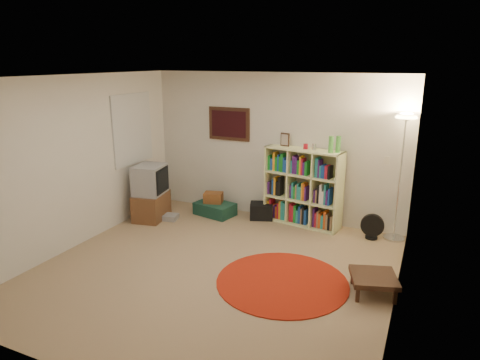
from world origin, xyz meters
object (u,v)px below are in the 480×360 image
object	(u,v)px
floor_lamp	(405,136)
floor_fan	(372,227)
tv_stand	(151,193)
suitcase	(215,209)
bookshelf	(302,188)
side_table	(374,278)

from	to	relation	value
floor_lamp	floor_fan	distance (m)	1.47
floor_lamp	tv_stand	xyz separation A→B (m)	(-3.96, -0.82, -1.16)
floor_fan	tv_stand	bearing A→B (deg)	-176.27
floor_lamp	tv_stand	bearing A→B (deg)	-168.27
suitcase	floor_lamp	bearing A→B (deg)	15.33
bookshelf	floor_fan	bearing A→B (deg)	1.12
floor_lamp	suitcase	xyz separation A→B (m)	(-3.04, -0.19, -1.52)
bookshelf	floor_lamp	size ratio (longest dim) A/B	0.79
tv_stand	bookshelf	bearing A→B (deg)	9.21
floor_lamp	side_table	bearing A→B (deg)	-92.38
floor_fan	tv_stand	size ratio (longest dim) A/B	0.42
floor_lamp	suitcase	world-z (taller)	floor_lamp
floor_fan	tv_stand	distance (m)	3.71
bookshelf	floor_lamp	xyz separation A→B (m)	(1.51, -0.04, 1.00)
floor_fan	suitcase	distance (m)	2.72
bookshelf	floor_fan	size ratio (longest dim) A/B	3.84
floor_fan	side_table	size ratio (longest dim) A/B	0.62
floor_lamp	tv_stand	size ratio (longest dim) A/B	2.03
bookshelf	tv_stand	xyz separation A→B (m)	(-2.44, -0.86, -0.16)
tv_stand	suitcase	size ratio (longest dim) A/B	1.27
bookshelf	floor_lamp	world-z (taller)	floor_lamp
suitcase	tv_stand	bearing A→B (deg)	-133.98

